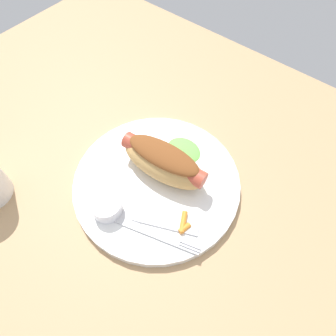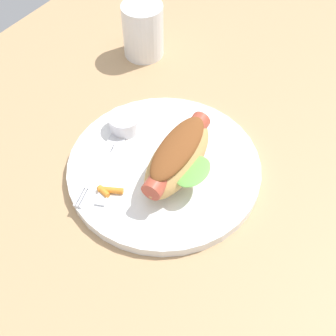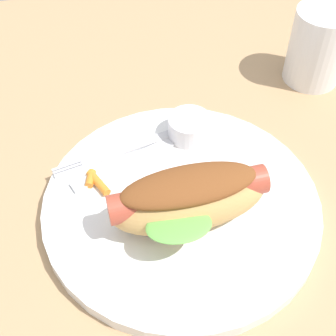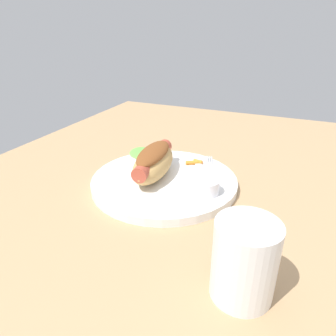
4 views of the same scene
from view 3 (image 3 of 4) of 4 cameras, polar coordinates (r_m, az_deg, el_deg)
ground_plane at (r=51.97cm, az=0.68°, el=-4.26°), size 120.00×90.00×1.80cm
plate at (r=49.74cm, az=1.59°, el=-4.43°), size 28.62×28.62×1.60cm
hot_dog at (r=45.17cm, az=2.45°, el=-3.55°), size 16.00×9.83×6.04cm
sauce_ramekin at (r=54.51cm, az=2.57°, el=4.91°), size 4.88×4.88×2.63cm
fork at (r=53.53cm, az=-5.96°, el=1.92°), size 14.11×5.33×0.40cm
knife at (r=52.66cm, az=-3.96°, el=1.07°), size 14.48×7.67×0.36cm
carrot_garnish at (r=50.69cm, az=-8.68°, el=-1.57°), size 2.65×3.52×0.87cm
drinking_cup at (r=66.09cm, az=17.50°, el=13.70°), size 7.41×7.41×9.92cm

